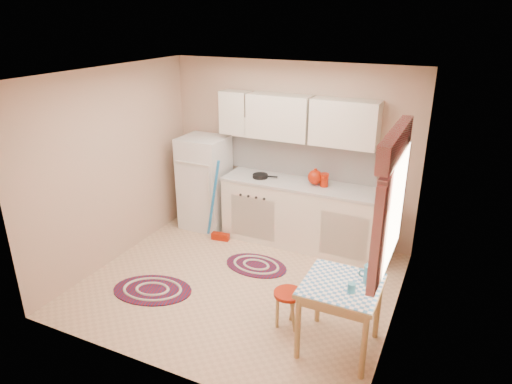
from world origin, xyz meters
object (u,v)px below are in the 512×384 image
fridge (205,183)px  base_cabinets (302,215)px  table (339,316)px  stool (288,309)px

fridge → base_cabinets: (1.55, 0.05, -0.26)m
table → stool: (-0.56, 0.09, -0.15)m
base_cabinets → stool: size_ratio=5.36×
fridge → table: bearing=-35.4°
fridge → stool: (2.05, -1.77, -0.49)m
base_cabinets → table: 2.18m
fridge → table: (2.61, -1.85, -0.34)m
base_cabinets → fridge: bearing=-178.1°
base_cabinets → table: bearing=-60.7°
fridge → table: size_ratio=1.94×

